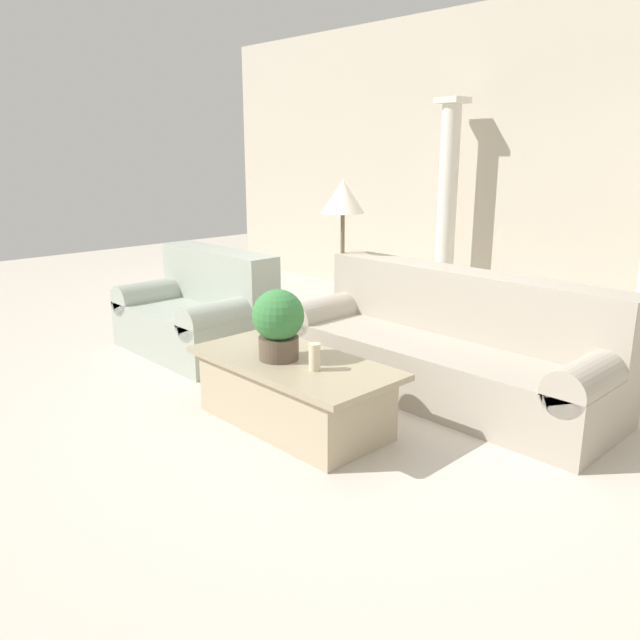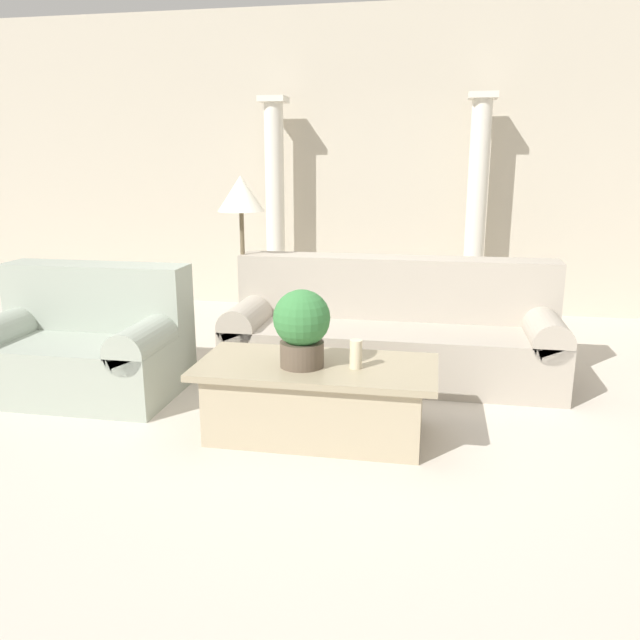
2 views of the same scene
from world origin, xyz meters
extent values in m
plane|color=beige|center=(0.00, 0.00, 0.00)|extent=(16.00, 16.00, 0.00)
cube|color=beige|center=(0.00, 3.18, 1.60)|extent=(10.00, 0.06, 3.20)
cube|color=#ADA393|center=(0.35, 0.83, 0.20)|extent=(2.49, 0.88, 0.41)
cube|color=#ADA393|center=(0.35, 1.11, 0.65)|extent=(2.49, 0.31, 0.48)
cylinder|color=#ADA393|center=(-0.75, 0.83, 0.43)|extent=(0.28, 0.88, 0.28)
cylinder|color=#ADA393|center=(1.46, 0.83, 0.43)|extent=(0.28, 0.88, 0.28)
cube|color=#9FA99A|center=(-1.79, 0.09, 0.20)|extent=(1.38, 0.88, 0.41)
cube|color=#9FA99A|center=(-1.79, 0.38, 0.65)|extent=(1.38, 0.31, 0.48)
cylinder|color=#9FA99A|center=(-2.35, 0.09, 0.43)|extent=(0.28, 0.88, 0.28)
cylinder|color=#9FA99A|center=(-1.24, 0.09, 0.43)|extent=(0.28, 0.88, 0.28)
cube|color=tan|center=(-0.01, -0.30, 0.20)|extent=(1.25, 0.61, 0.41)
cube|color=tan|center=(-0.01, -0.30, 0.43)|extent=(1.42, 0.69, 0.04)
cylinder|color=brown|center=(-0.08, -0.36, 0.52)|extent=(0.26, 0.26, 0.15)
sphere|color=#387A3D|center=(-0.08, -0.36, 0.74)|extent=(0.33, 0.33, 0.33)
cylinder|color=beige|center=(0.23, -0.34, 0.53)|extent=(0.07, 0.07, 0.17)
cylinder|color=brown|center=(-0.87, 1.04, 0.01)|extent=(0.27, 0.27, 0.03)
cylinder|color=brown|center=(-0.87, 1.04, 0.63)|extent=(0.04, 0.04, 1.20)
cone|color=silver|center=(-0.87, 1.04, 1.37)|extent=(0.37, 0.37, 0.28)
cylinder|color=silver|center=(-1.06, 2.84, 1.11)|extent=(0.20, 0.20, 2.21)
cube|color=silver|center=(-1.06, 2.84, 2.24)|extent=(0.28, 0.28, 0.06)
camera|label=1|loc=(2.85, -2.81, 1.75)|focal=35.00mm
camera|label=2|loc=(0.66, -3.76, 1.61)|focal=35.00mm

